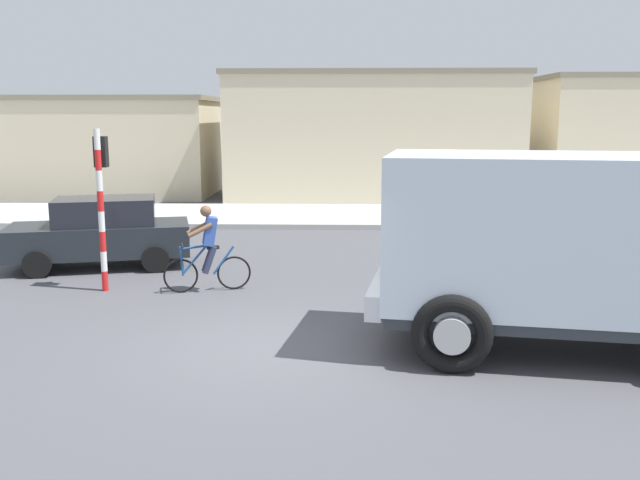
{
  "coord_description": "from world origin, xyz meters",
  "views": [
    {
      "loc": [
        0.98,
        -9.95,
        3.45
      ],
      "look_at": [
        0.66,
        2.5,
        1.2
      ],
      "focal_mm": 38.77,
      "sensor_mm": 36.0,
      "label": 1
    }
  ],
  "objects_px": {
    "traffic_light_pole": "(101,187)",
    "car_red_near": "(101,232)",
    "cyclist": "(208,248)",
    "truck_foreground": "(565,240)"
  },
  "relations": [
    {
      "from": "traffic_light_pole",
      "to": "car_red_near",
      "type": "bearing_deg",
      "value": 110.4
    },
    {
      "from": "cyclist",
      "to": "traffic_light_pole",
      "type": "height_order",
      "value": "traffic_light_pole"
    },
    {
      "from": "truck_foreground",
      "to": "traffic_light_pole",
      "type": "height_order",
      "value": "traffic_light_pole"
    },
    {
      "from": "traffic_light_pole",
      "to": "car_red_near",
      "type": "distance_m",
      "value": 2.57
    },
    {
      "from": "traffic_light_pole",
      "to": "car_red_near",
      "type": "height_order",
      "value": "traffic_light_pole"
    },
    {
      "from": "cyclist",
      "to": "truck_foreground",
      "type": "bearing_deg",
      "value": -29.56
    },
    {
      "from": "cyclist",
      "to": "traffic_light_pole",
      "type": "relative_size",
      "value": 0.54
    },
    {
      "from": "truck_foreground",
      "to": "cyclist",
      "type": "distance_m",
      "value": 6.81
    },
    {
      "from": "traffic_light_pole",
      "to": "truck_foreground",
      "type": "bearing_deg",
      "value": -23.06
    },
    {
      "from": "traffic_light_pole",
      "to": "car_red_near",
      "type": "xyz_separation_m",
      "value": [
        -0.78,
        2.1,
        -1.25
      ]
    }
  ]
}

